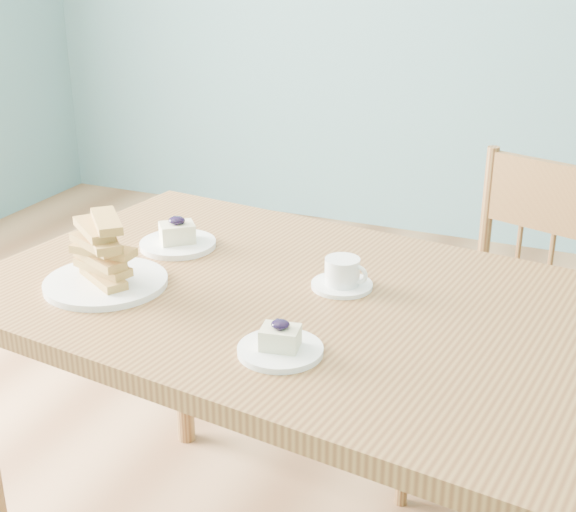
{
  "coord_description": "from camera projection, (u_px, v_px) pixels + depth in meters",
  "views": [
    {
      "loc": [
        0.54,
        -1.32,
        1.45
      ],
      "look_at": [
        -0.07,
        0.07,
        0.83
      ],
      "focal_mm": 50.0,
      "sensor_mm": 36.0,
      "label": 1
    }
  ],
  "objects": [
    {
      "name": "dining_table",
      "position": [
        326.0,
        336.0,
        1.61
      ],
      "size": [
        1.53,
        1.0,
        0.77
      ],
      "rotation": [
        0.0,
        0.0,
        -0.13
      ],
      "color": "olive",
      "rests_on": "ground"
    },
    {
      "name": "cheesecake_plate_near",
      "position": [
        280.0,
        345.0,
        1.38
      ],
      "size": [
        0.15,
        0.15,
        0.06
      ],
      "rotation": [
        0.0,
        0.0,
        0.17
      ],
      "color": "white",
      "rests_on": "dining_table"
    },
    {
      "name": "dining_chair",
      "position": [
        517.0,
        343.0,
        2.04
      ],
      "size": [
        0.53,
        0.52,
        0.92
      ],
      "rotation": [
        0.0,
        0.0,
        -0.33
      ],
      "color": "olive",
      "rests_on": "ground"
    },
    {
      "name": "coffee_cup",
      "position": [
        343.0,
        275.0,
        1.63
      ],
      "size": [
        0.13,
        0.13,
        0.06
      ],
      "rotation": [
        0.0,
        0.0,
        -0.13
      ],
      "color": "white",
      "rests_on": "dining_table"
    },
    {
      "name": "biscotti_plate",
      "position": [
        104.0,
        262.0,
        1.63
      ],
      "size": [
        0.25,
        0.25,
        0.15
      ],
      "rotation": [
        0.0,
        0.0,
        -0.43
      ],
      "color": "white",
      "rests_on": "dining_table"
    },
    {
      "name": "cheesecake_plate_far",
      "position": [
        178.0,
        239.0,
        1.84
      ],
      "size": [
        0.17,
        0.17,
        0.07
      ],
      "rotation": [
        0.0,
        0.0,
        0.7
      ],
      "color": "white",
      "rests_on": "dining_table"
    }
  ]
}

